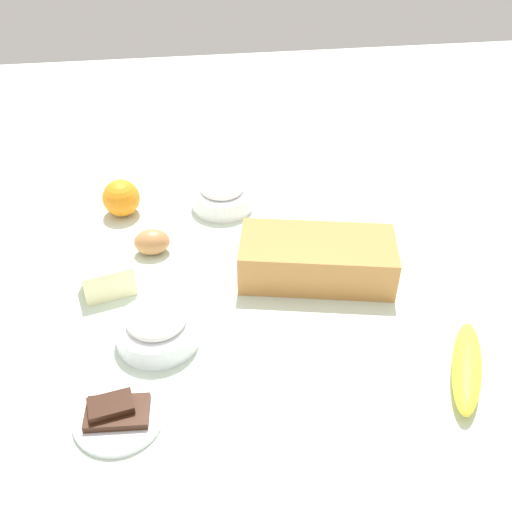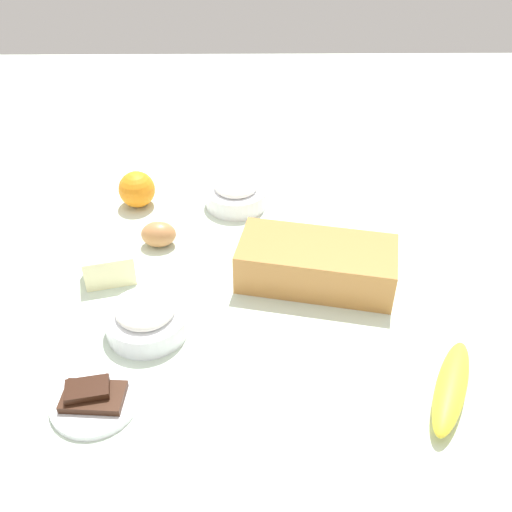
{
  "view_description": "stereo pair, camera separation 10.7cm",
  "coord_description": "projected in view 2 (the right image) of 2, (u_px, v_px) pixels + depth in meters",
  "views": [
    {
      "loc": [
        0.11,
        0.83,
        0.7
      ],
      "look_at": [
        0.0,
        0.0,
        0.04
      ],
      "focal_mm": 40.76,
      "sensor_mm": 36.0,
      "label": 1
    },
    {
      "loc": [
        0.01,
        0.84,
        0.7
      ],
      "look_at": [
        0.0,
        0.0,
        0.04
      ],
      "focal_mm": 40.76,
      "sensor_mm": 36.0,
      "label": 2
    }
  ],
  "objects": [
    {
      "name": "ground_plane",
      "position": [
        256.0,
        277.0,
        1.1
      ],
      "size": [
        2.4,
        2.4,
        0.02
      ],
      "primitive_type": "cube",
      "color": "silver"
    },
    {
      "name": "loaf_pan",
      "position": [
        316.0,
        263.0,
        1.05
      ],
      "size": [
        0.3,
        0.19,
        0.08
      ],
      "rotation": [
        0.0,
        0.0,
        -0.21
      ],
      "color": "#B77A3D",
      "rests_on": "ground_plane"
    },
    {
      "name": "banana",
      "position": [
        451.0,
        387.0,
        0.85
      ],
      "size": [
        0.12,
        0.19,
        0.04
      ],
      "primitive_type": "ellipsoid",
      "rotation": [
        0.0,
        0.0,
        1.14
      ],
      "color": "yellow",
      "rests_on": "ground_plane"
    },
    {
      "name": "egg_near_butter",
      "position": [
        159.0,
        234.0,
        1.15
      ],
      "size": [
        0.07,
        0.05,
        0.05
      ],
      "primitive_type": "ellipsoid",
      "rotation": [
        0.0,
        1.57,
        3.15
      ],
      "color": "#B57A4A",
      "rests_on": "ground_plane"
    },
    {
      "name": "sugar_bowl",
      "position": [
        236.0,
        193.0,
        1.26
      ],
      "size": [
        0.13,
        0.13,
        0.06
      ],
      "color": "white",
      "rests_on": "ground_plane"
    },
    {
      "name": "butter_block",
      "position": [
        109.0,
        265.0,
        1.06
      ],
      "size": [
        0.1,
        0.08,
        0.06
      ],
      "primitive_type": "cube",
      "rotation": [
        0.0,
        0.0,
        0.24
      ],
      "color": "#F4EDB2",
      "rests_on": "ground_plane"
    },
    {
      "name": "flour_bowl",
      "position": [
        147.0,
        318.0,
        0.96
      ],
      "size": [
        0.14,
        0.14,
        0.06
      ],
      "color": "white",
      "rests_on": "ground_plane"
    },
    {
      "name": "chocolate_plate",
      "position": [
        94.0,
        399.0,
        0.85
      ],
      "size": [
        0.13,
        0.13,
        0.03
      ],
      "color": "white",
      "rests_on": "ground_plane"
    },
    {
      "name": "orange_fruit",
      "position": [
        137.0,
        189.0,
        1.25
      ],
      "size": [
        0.08,
        0.08,
        0.08
      ],
      "primitive_type": "sphere",
      "color": "orange",
      "rests_on": "ground_plane"
    }
  ]
}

